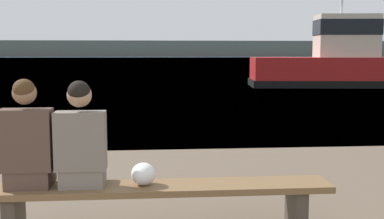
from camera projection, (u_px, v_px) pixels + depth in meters
The scene contains 7 objects.
water_surface at pixel (147, 59), 127.22m from camera, with size 240.00×240.00×0.00m, color #426B8E.
far_shoreline at pixel (148, 49), 198.00m from camera, with size 600.00×12.00×6.37m, color #4C4C42.
bench_main at pixel (13, 199), 4.41m from camera, with size 5.93×0.45×0.50m.
person_left at pixel (27, 142), 4.37m from camera, with size 0.46×0.41×1.00m.
person_right at pixel (81, 141), 4.41m from camera, with size 0.46×0.42×0.99m.
shopping_bag at pixel (143, 174), 4.49m from camera, with size 0.23×0.23×0.21m.
tugboat_red at pixel (339, 64), 24.39m from camera, with size 8.98×3.76×5.81m.
Camera 1 is at (0.99, -1.59, 1.74)m, focal length 45.00 mm.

